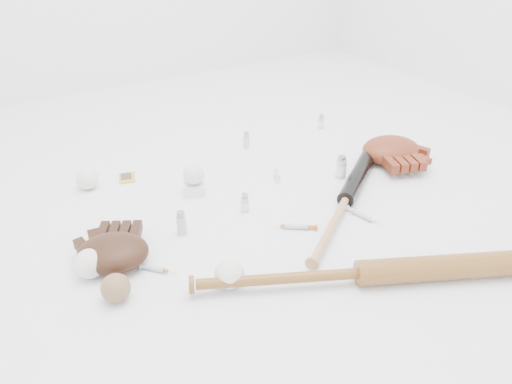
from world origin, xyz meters
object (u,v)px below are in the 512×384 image
pedestal (195,188)px  bat_wood (361,273)px  glove_dark (113,252)px  bat_dark (346,199)px

pedestal → bat_wood: bearing=-75.3°
bat_wood → glove_dark: (-0.54, 0.43, 0.01)m
bat_wood → pedestal: 0.69m
bat_wood → bat_dark: bearing=80.9°
bat_dark → pedestal: (-0.40, 0.35, -0.01)m
glove_dark → bat_dark: bearing=21.0°
bat_dark → glove_dark: size_ratio=3.33×
glove_dark → pedestal: 0.44m
bat_dark → glove_dark: (-0.77, 0.10, 0.01)m
pedestal → bat_dark: bearing=-41.1°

